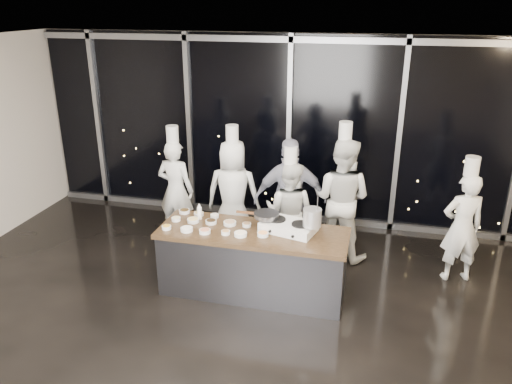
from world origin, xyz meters
The scene contains 15 objects.
ground centered at (0.00, 0.00, 0.00)m, with size 9.00×9.00×0.00m, color black.
room_shell centered at (0.18, 0.00, 2.25)m, with size 9.02×7.02×3.21m.
window_wall centered at (0.00, 3.43, 1.60)m, with size 8.90×0.11×3.20m.
demo_counter centered at (0.00, 0.90, 0.45)m, with size 2.46×0.86×0.90m.
stove centered at (0.44, 1.02, 0.96)m, with size 0.76×0.57×0.14m.
frying_pan centered at (0.13, 1.07, 1.07)m, with size 0.60×0.40×0.06m.
stock_pot centered at (0.75, 0.94, 1.15)m, with size 0.23×0.23×0.23m, color silver.
prep_bowls centered at (-0.59, 0.92, 0.93)m, with size 1.40×0.70×0.05m.
squeeze_bottle centered at (-0.80, 1.10, 1.01)m, with size 0.06×0.06×0.23m.
chef_far_left centered at (-1.61, 2.21, 0.85)m, with size 0.64×0.45×1.89m.
chef_left centered at (-0.65, 2.21, 0.87)m, with size 0.90×0.63×1.95m.
chef_center centered at (0.29, 1.94, 0.78)m, with size 0.82×0.68×1.76m.
guest centered at (0.28, 2.03, 0.92)m, with size 1.16×0.70×1.85m.
chef_right centered at (1.02, 2.22, 0.94)m, with size 1.06×0.92×2.09m.
chef_side centered at (2.69, 1.92, 0.81)m, with size 0.66×0.53×1.80m.
Camera 1 is at (1.44, -4.74, 3.70)m, focal length 35.00 mm.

